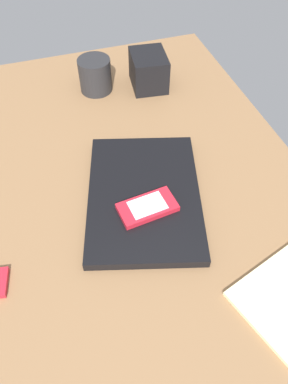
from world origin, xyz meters
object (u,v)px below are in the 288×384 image
(laptop_closed, at_px, (144,195))
(desk_organizer, at_px, (149,70))
(coffee_mug, at_px, (95,75))
(cell_phone_on_laptop, at_px, (147,207))

(laptop_closed, bearing_deg, desk_organizer, -3.59)
(desk_organizer, bearing_deg, coffee_mug, 86.36)
(laptop_closed, bearing_deg, cell_phone_on_laptop, -173.04)
(laptop_closed, height_order, coffee_mug, coffee_mug)
(desk_organizer, bearing_deg, cell_phone_on_laptop, 168.08)
(laptop_closed, relative_size, cell_phone_on_laptop, 2.75)
(desk_organizer, bearing_deg, laptop_closed, 167.05)
(coffee_mug, bearing_deg, desk_organizer, -100.24)
(desk_organizer, xyz_separation_m, coffee_mug, (0.02, 0.13, -0.00))
(cell_phone_on_laptop, bearing_deg, coffee_mug, -0.06)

